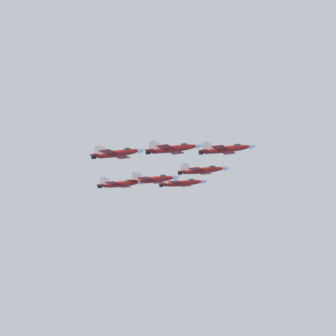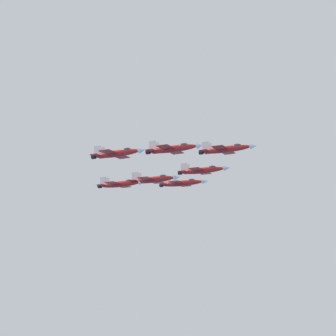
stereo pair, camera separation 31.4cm
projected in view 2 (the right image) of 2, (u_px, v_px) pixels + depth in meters
name	position (u px, v px, depth m)	size (l,w,h in m)	color
jet_lead	(226.00, 149.00, 160.64)	(17.61, 11.88, 4.03)	red
jet_left_wingman	(202.00, 170.00, 175.41)	(17.51, 11.81, 4.00)	red
jet_right_wingman	(173.00, 149.00, 156.76)	(17.89, 12.06, 4.09)	red
jet_left_outer	(182.00, 183.00, 190.58)	(18.10, 12.19, 4.13)	red
jet_right_outer	(117.00, 153.00, 152.53)	(17.28, 11.94, 3.98)	red
jet_slot_rear	(153.00, 179.00, 170.86)	(17.57, 12.16, 4.05)	red
jet_trailing	(120.00, 184.00, 176.66)	(17.32, 11.72, 3.97)	red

